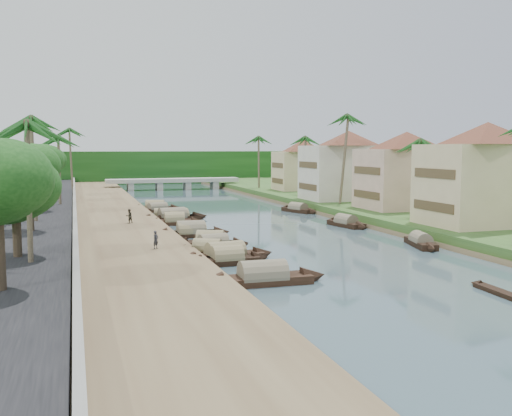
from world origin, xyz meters
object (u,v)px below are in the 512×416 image
object	(u,v)px
sampan_0	(263,278)
building_near	(486,173)
bridge	(173,182)
sampan_1	(227,259)
person_near	(156,240)

from	to	relation	value
sampan_0	building_near	bearing A→B (deg)	26.11
bridge	sampan_0	xyz separation A→B (m)	(-8.64, -86.56, -1.30)
bridge	building_near	bearing A→B (deg)	-75.61
building_near	sampan_0	world-z (taller)	building_near
building_near	sampan_1	distance (m)	29.41
sampan_0	person_near	size ratio (longest dim) A/B	6.16
bridge	sampan_0	distance (m)	87.00
building_near	person_near	distance (m)	33.47
bridge	person_near	distance (m)	77.06
sampan_0	person_near	distance (m)	12.13
building_near	sampan_1	bearing A→B (deg)	-168.56
sampan_1	person_near	size ratio (longest dim) A/B	4.73
sampan_0	sampan_1	world-z (taller)	sampan_0
bridge	person_near	world-z (taller)	bridge
bridge	building_near	distance (m)	76.54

